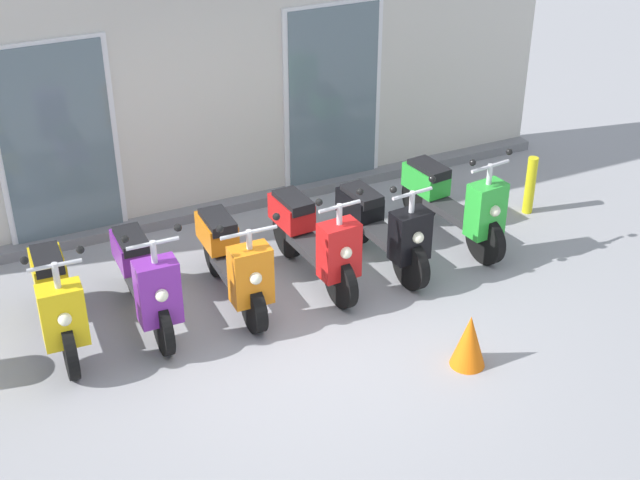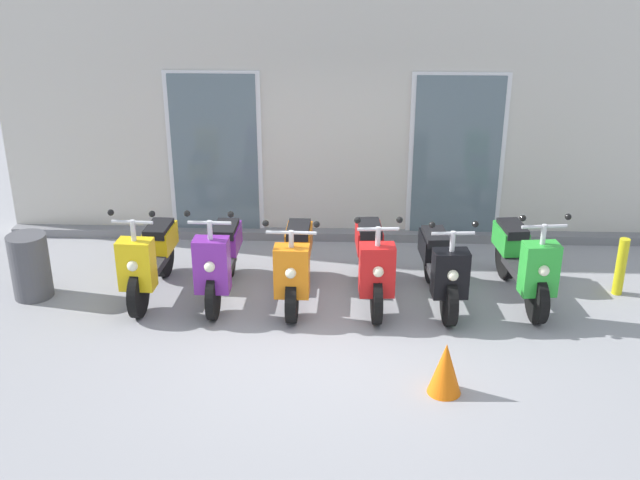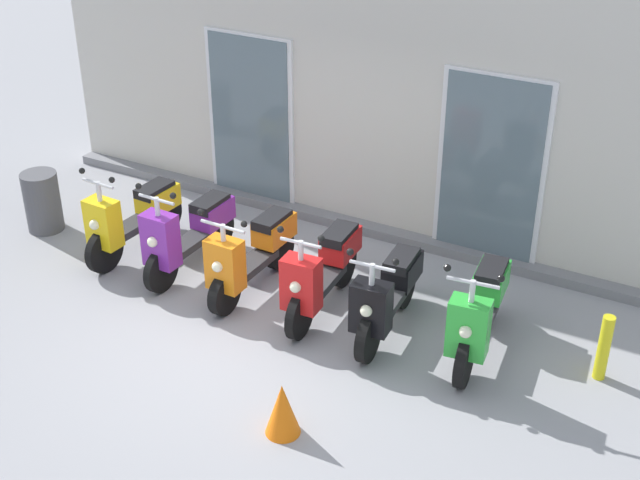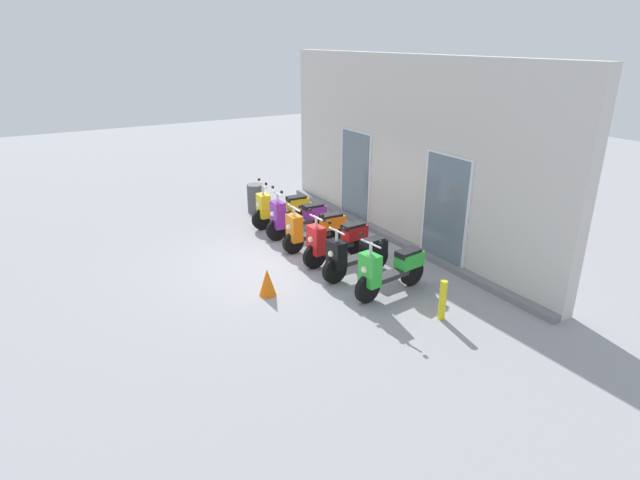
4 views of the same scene
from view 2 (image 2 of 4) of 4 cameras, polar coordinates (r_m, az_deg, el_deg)
ground_plane at (r=8.38m, az=0.70°, el=-6.88°), size 40.00×40.00×0.00m
storefront_facade at (r=10.37m, az=1.17°, el=10.81°), size 8.98×0.50×4.12m
scooter_yellow at (r=9.19m, az=-12.38°, el=-1.28°), size 0.52×1.60×1.25m
scooter_purple at (r=9.00m, az=-7.35°, el=-1.34°), size 0.54×1.62×1.26m
scooter_orange at (r=8.89m, az=-1.80°, el=-1.64°), size 0.61×1.58×1.17m
scooter_red at (r=8.89m, az=3.88°, el=-1.53°), size 0.51×1.65×1.22m
scooter_black at (r=8.94m, az=8.88°, el=-1.88°), size 0.53×1.60×1.19m
scooter_green at (r=9.18m, az=14.70°, el=-1.48°), size 0.57×1.67×1.25m
curb_bollard at (r=9.73m, az=21.24°, el=-1.83°), size 0.12×0.12×0.70m
trash_bin at (r=9.60m, az=-20.53°, el=-1.82°), size 0.45×0.45×0.77m
traffic_cone at (r=7.39m, az=9.20°, el=-9.30°), size 0.32×0.32×0.52m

